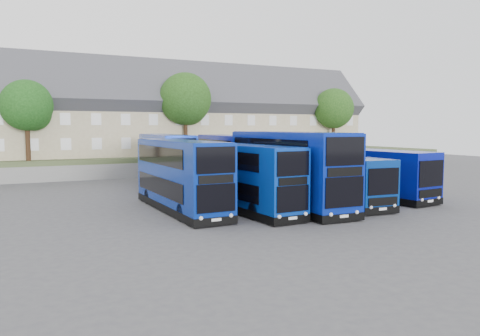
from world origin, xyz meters
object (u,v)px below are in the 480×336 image
tree_mid (186,101)px  coach_east_a (328,178)px  dd_front_left (181,177)px  dd_front_mid (245,179)px  tree_west (28,107)px  tree_east (334,110)px  tree_far (337,110)px

tree_mid → coach_east_a: bearing=-84.8°
dd_front_left → dd_front_mid: bearing=-26.3°
dd_front_mid → coach_east_a: size_ratio=0.86×
tree_west → tree_east: (36.00, 0.00, 0.34)m
dd_front_left → coach_east_a: size_ratio=0.91×
dd_front_left → tree_west: (-7.53, 21.35, 4.92)m
coach_east_a → tree_west: tree_west is taller
dd_front_mid → tree_far: bearing=41.7°
tree_east → tree_far: 9.23m
tree_mid → tree_far: tree_mid is taller
dd_front_mid → tree_mid: tree_mid is taller
dd_front_left → tree_mid: size_ratio=1.19×
tree_west → tree_mid: tree_mid is taller
tree_mid → dd_front_left: bearing=-111.2°
dd_front_left → tree_west: 23.17m
coach_east_a → tree_west: bearing=133.7°
coach_east_a → tree_mid: tree_mid is taller
dd_front_mid → tree_far: size_ratio=1.19×
dd_front_left → coach_east_a: (10.54, -0.97, -0.54)m
tree_east → tree_far: tree_far is taller
coach_east_a → tree_east: 29.21m
dd_front_mid → tree_mid: (4.90, 23.60, 6.07)m
tree_mid → tree_east: size_ratio=1.12×
tree_west → tree_mid: (16.00, 0.50, 1.02)m
dd_front_mid → tree_east: 34.39m
dd_front_left → dd_front_mid: (3.57, -1.75, -0.13)m
dd_front_left → tree_far: bearing=39.3°
dd_front_mid → tree_west: size_ratio=1.35×
dd_front_mid → tree_mid: bearing=75.7°
dd_front_left → tree_far: size_ratio=1.26×
dd_front_left → dd_front_mid: size_ratio=1.06×
dd_front_mid → tree_far: 43.52m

